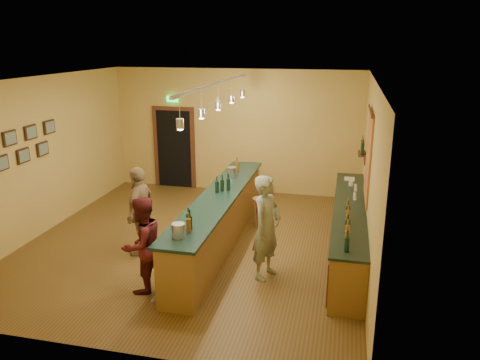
% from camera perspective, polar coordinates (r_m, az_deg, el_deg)
% --- Properties ---
extents(floor, '(7.00, 7.00, 0.00)m').
position_cam_1_polar(floor, '(9.47, -5.49, -7.57)').
color(floor, brown).
rests_on(floor, ground).
extents(ceiling, '(6.50, 7.00, 0.02)m').
position_cam_1_polar(ceiling, '(8.67, -6.08, 12.11)').
color(ceiling, silver).
rests_on(ceiling, wall_back).
extents(wall_back, '(6.50, 0.02, 3.20)m').
position_cam_1_polar(wall_back, '(12.22, -0.52, 5.93)').
color(wall_back, gold).
rests_on(wall_back, floor).
extents(wall_front, '(6.50, 0.02, 3.20)m').
position_cam_1_polar(wall_front, '(5.91, -16.70, -6.74)').
color(wall_front, gold).
rests_on(wall_front, floor).
extents(wall_left, '(0.02, 7.00, 3.20)m').
position_cam_1_polar(wall_left, '(10.42, -22.98, 2.72)').
color(wall_left, gold).
rests_on(wall_left, floor).
extents(wall_right, '(0.02, 7.00, 3.20)m').
position_cam_1_polar(wall_right, '(8.49, 15.49, 0.51)').
color(wall_right, gold).
rests_on(wall_right, floor).
extents(doorway, '(1.15, 0.09, 2.48)m').
position_cam_1_polar(doorway, '(12.79, -7.99, 4.09)').
color(doorway, black).
rests_on(doorway, wall_back).
extents(tapestry, '(0.03, 1.40, 1.60)m').
position_cam_1_polar(tapestry, '(8.82, 15.40, 2.78)').
color(tapestry, '#A93C21').
rests_on(tapestry, wall_right).
extents(bottle_shelf, '(0.17, 0.55, 0.54)m').
position_cam_1_polar(bottle_shelf, '(10.32, 14.73, 3.75)').
color(bottle_shelf, '#512718').
rests_on(bottle_shelf, wall_right).
extents(picture_grid, '(0.06, 2.20, 0.70)m').
position_cam_1_polar(picture_grid, '(9.75, -25.54, 3.63)').
color(picture_grid, '#382111').
rests_on(picture_grid, wall_left).
extents(back_counter, '(0.60, 4.55, 1.27)m').
position_cam_1_polar(back_counter, '(9.01, 13.12, -5.88)').
color(back_counter, brown).
rests_on(back_counter, floor).
extents(tasting_bar, '(0.73, 5.10, 1.38)m').
position_cam_1_polar(tasting_bar, '(9.09, -2.52, -4.42)').
color(tasting_bar, brown).
rests_on(tasting_bar, floor).
extents(pendant_track, '(0.11, 4.60, 0.50)m').
position_cam_1_polar(pendant_track, '(8.53, -2.71, 10.64)').
color(pendant_track, silver).
rests_on(pendant_track, ceiling).
extents(bartender, '(0.63, 0.76, 1.79)m').
position_cam_1_polar(bartender, '(7.81, 3.26, -5.81)').
color(bartender, gray).
rests_on(bartender, floor).
extents(customer_a, '(0.85, 0.94, 1.57)m').
position_cam_1_polar(customer_a, '(7.59, -11.82, -7.75)').
color(customer_a, '#59191E').
rests_on(customer_a, floor).
extents(customer_b, '(0.43, 0.99, 1.68)m').
position_cam_1_polar(customer_b, '(8.88, -12.05, -3.69)').
color(customer_b, '#997A51').
rests_on(customer_b, floor).
extents(bar_stool, '(0.30, 0.30, 0.62)m').
position_cam_1_polar(bar_stool, '(10.11, 2.31, -3.01)').
color(bar_stool, '#8D603F').
rests_on(bar_stool, floor).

